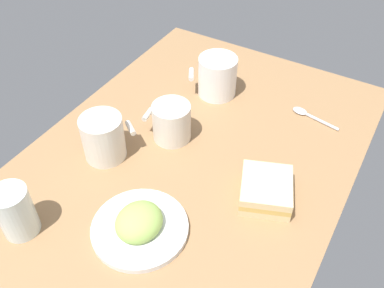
{
  "coord_description": "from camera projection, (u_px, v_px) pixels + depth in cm",
  "views": [
    {
      "loc": [
        -55.76,
        -32.61,
        66.43
      ],
      "look_at": [
        0.0,
        0.0,
        5.0
      ],
      "focal_mm": 40.08,
      "sensor_mm": 36.0,
      "label": 1
    }
  ],
  "objects": [
    {
      "name": "tabletop",
      "position": [
        192.0,
        157.0,
        0.92
      ],
      "size": [
        90.0,
        64.0,
        2.0
      ],
      "primitive_type": "cube",
      "color": "#936D47",
      "rests_on": "ground"
    },
    {
      "name": "plate_of_food",
      "position": [
        139.0,
        225.0,
        0.76
      ],
      "size": [
        17.48,
        17.48,
        5.24
      ],
      "color": "white",
      "rests_on": "tabletop"
    },
    {
      "name": "coffee_mug_black",
      "position": [
        217.0,
        76.0,
        1.03
      ],
      "size": [
        9.85,
        11.72,
        9.9
      ],
      "color": "white",
      "rests_on": "tabletop"
    },
    {
      "name": "coffee_mug_milky",
      "position": [
        103.0,
        137.0,
        0.88
      ],
      "size": [
        10.84,
        9.73,
        9.73
      ],
      "color": "silver",
      "rests_on": "tabletop"
    },
    {
      "name": "coffee_mug_spare",
      "position": [
        171.0,
        121.0,
        0.92
      ],
      "size": [
        8.34,
        10.65,
        8.51
      ],
      "color": "silver",
      "rests_on": "tabletop"
    },
    {
      "name": "sandwich_main",
      "position": [
        266.0,
        190.0,
        0.81
      ],
      "size": [
        13.27,
        12.67,
        4.4
      ],
      "color": "beige",
      "rests_on": "tabletop"
    },
    {
      "name": "glass_of_milk",
      "position": [
        16.0,
        214.0,
        0.74
      ],
      "size": [
        6.46,
        6.46,
        9.97
      ],
      "color": "silver",
      "rests_on": "tabletop"
    },
    {
      "name": "spoon",
      "position": [
        308.0,
        115.0,
        1.0
      ],
      "size": [
        3.85,
        11.94,
        0.8
      ],
      "color": "silver",
      "rests_on": "tabletop"
    }
  ]
}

